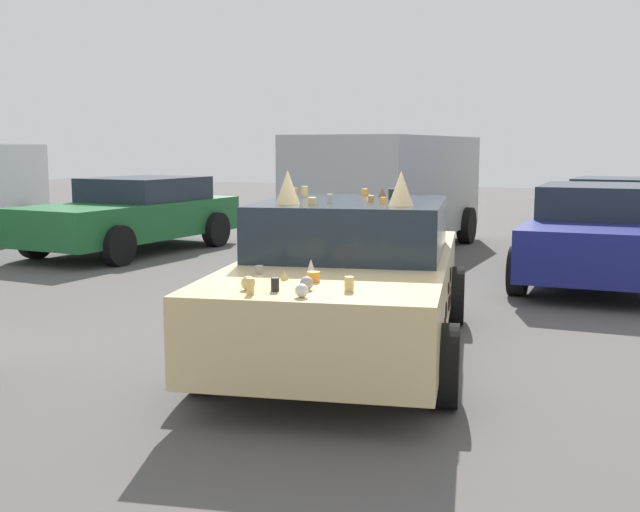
# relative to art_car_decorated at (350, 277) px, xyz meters

# --- Properties ---
(ground_plane) EXTENTS (60.00, 60.00, 0.00)m
(ground_plane) POSITION_rel_art_car_decorated_xyz_m (-0.04, -0.01, -0.71)
(ground_plane) COLOR #514F4C
(art_car_decorated) EXTENTS (4.78, 2.78, 1.72)m
(art_car_decorated) POSITION_rel_art_car_decorated_xyz_m (0.00, 0.00, 0.00)
(art_car_decorated) COLOR #D8BC7F
(art_car_decorated) RESTS_ON ground
(parked_van_near_right) EXTENTS (5.26, 2.39, 2.10)m
(parked_van_near_right) POSITION_rel_art_car_decorated_xyz_m (7.08, 1.98, 0.47)
(parked_van_near_right) COLOR #9EA3A8
(parked_van_near_right) RESTS_ON ground
(parked_sedan_row_back_far) EXTENTS (4.03, 2.13, 1.36)m
(parked_sedan_row_back_far) POSITION_rel_art_car_decorated_xyz_m (8.49, -1.97, -0.03)
(parked_sedan_row_back_far) COLOR gold
(parked_sedan_row_back_far) RESTS_ON ground
(parked_sedan_near_left) EXTENTS (4.55, 2.28, 1.35)m
(parked_sedan_near_left) POSITION_rel_art_car_decorated_xyz_m (4.95, 6.22, -0.02)
(parked_sedan_near_left) COLOR #1E602D
(parked_sedan_near_left) RESTS_ON ground
(parked_sedan_behind_left) EXTENTS (4.13, 2.16, 1.38)m
(parked_sedan_behind_left) POSITION_rel_art_car_decorated_xyz_m (4.86, -1.87, -0.01)
(parked_sedan_behind_left) COLOR navy
(parked_sedan_behind_left) RESTS_ON ground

